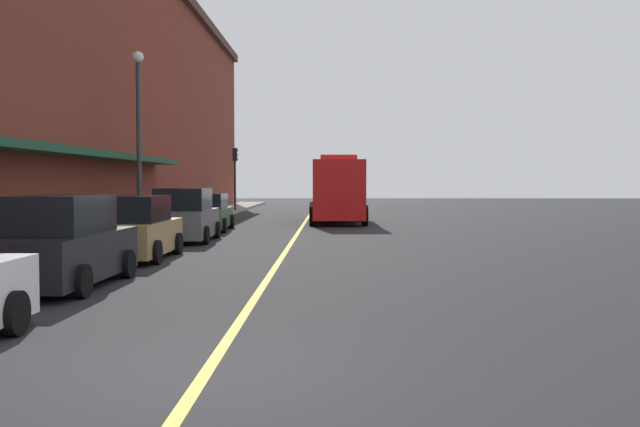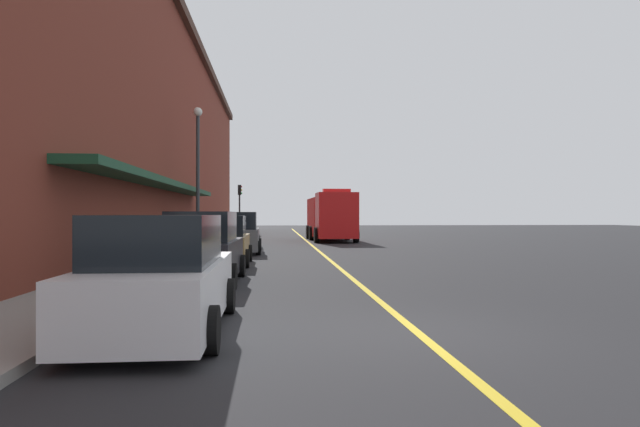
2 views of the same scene
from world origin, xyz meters
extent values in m
plane|color=#232326|center=(0.00, 25.00, 0.00)|extent=(112.00, 112.00, 0.00)
cube|color=gray|center=(-6.20, 25.00, 0.07)|extent=(2.40, 70.00, 0.15)
cube|color=gold|center=(0.00, 25.00, 0.00)|extent=(0.16, 70.00, 0.01)
cube|color=maroon|center=(-11.57, 24.00, 6.72)|extent=(8.33, 64.00, 13.43)
cube|color=#472D23|center=(-7.25, 24.00, 13.13)|extent=(0.40, 64.00, 0.60)
cube|color=#19472D|center=(-6.85, 16.00, 3.10)|extent=(1.20, 22.40, 0.24)
cube|color=silver|center=(-3.91, 0.41, 0.62)|extent=(1.79, 4.78, 0.89)
cube|color=black|center=(-3.91, 0.17, 1.44)|extent=(1.61, 2.63, 0.73)
cylinder|color=black|center=(-4.82, 1.88, 0.32)|extent=(0.22, 0.64, 0.64)
cylinder|color=black|center=(-3.02, 1.89, 0.32)|extent=(0.22, 0.64, 0.64)
cylinder|color=black|center=(-4.80, -1.08, 0.32)|extent=(0.22, 0.64, 0.64)
cylinder|color=black|center=(-3.01, -1.07, 0.32)|extent=(0.22, 0.64, 0.64)
cube|color=black|center=(-4.05, 6.43, 0.65)|extent=(1.80, 4.44, 0.94)
cube|color=black|center=(-4.05, 6.21, 1.50)|extent=(1.59, 2.45, 0.77)
cylinder|color=black|center=(-4.89, 7.82, 0.32)|extent=(0.23, 0.64, 0.64)
cylinder|color=black|center=(-3.15, 7.78, 0.32)|extent=(0.23, 0.64, 0.64)
cylinder|color=black|center=(-4.94, 5.08, 0.32)|extent=(0.23, 0.64, 0.64)
cylinder|color=black|center=(-3.20, 5.05, 0.32)|extent=(0.23, 0.64, 0.64)
cube|color=#A5844C|center=(-4.02, 11.62, 0.61)|extent=(1.74, 4.22, 0.87)
cube|color=black|center=(-4.02, 11.41, 1.41)|extent=(1.56, 2.33, 0.72)
cylinder|color=black|center=(-4.90, 12.92, 0.32)|extent=(0.22, 0.64, 0.64)
cylinder|color=black|center=(-3.16, 12.93, 0.32)|extent=(0.22, 0.64, 0.64)
cylinder|color=black|center=(-4.88, 10.31, 0.32)|extent=(0.22, 0.64, 0.64)
cylinder|color=black|center=(-3.14, 10.32, 0.32)|extent=(0.22, 0.64, 0.64)
cube|color=#595B60|center=(-3.87, 17.40, 0.66)|extent=(1.95, 4.24, 0.96)
cube|color=black|center=(-3.87, 17.19, 1.53)|extent=(1.73, 2.34, 0.78)
cylinder|color=black|center=(-4.84, 18.69, 0.32)|extent=(0.23, 0.64, 0.64)
cylinder|color=black|center=(-2.93, 18.72, 0.32)|extent=(0.23, 0.64, 0.64)
cylinder|color=black|center=(-4.81, 16.08, 0.32)|extent=(0.23, 0.64, 0.64)
cylinder|color=black|center=(-2.90, 16.11, 0.32)|extent=(0.23, 0.64, 0.64)
cube|color=#2D5133|center=(-4.04, 22.84, 0.58)|extent=(1.95, 4.89, 0.80)
cube|color=black|center=(-4.03, 22.59, 1.30)|extent=(1.69, 2.71, 0.66)
cylinder|color=black|center=(-4.99, 24.30, 0.32)|extent=(0.24, 0.65, 0.64)
cylinder|color=black|center=(-3.19, 24.36, 0.32)|extent=(0.24, 0.65, 0.64)
cylinder|color=black|center=(-4.88, 21.31, 0.32)|extent=(0.24, 0.65, 0.64)
cylinder|color=black|center=(-3.08, 21.37, 0.32)|extent=(0.24, 0.65, 0.64)
cube|color=red|center=(1.74, 26.13, 1.74)|extent=(2.56, 2.43, 2.88)
cube|color=red|center=(1.63, 30.52, 1.63)|extent=(2.64, 5.82, 2.65)
cube|color=red|center=(1.74, 26.13, 3.30)|extent=(1.76, 0.65, 0.24)
cylinder|color=black|center=(3.00, 26.24, 0.50)|extent=(0.33, 1.01, 1.00)
cylinder|color=black|center=(0.48, 26.18, 0.50)|extent=(0.33, 1.01, 1.00)
cylinder|color=black|center=(2.91, 29.84, 0.50)|extent=(0.33, 1.01, 1.00)
cylinder|color=black|center=(0.39, 29.77, 0.50)|extent=(0.33, 1.01, 1.00)
cylinder|color=black|center=(2.85, 32.16, 0.50)|extent=(0.33, 1.01, 1.00)
cylinder|color=black|center=(0.33, 32.10, 0.50)|extent=(0.33, 1.01, 1.00)
cylinder|color=#4C4C51|center=(-5.35, 2.17, 0.68)|extent=(0.07, 0.07, 1.05)
cube|color=black|center=(-5.35, 2.17, 1.34)|extent=(0.14, 0.18, 0.28)
cylinder|color=#4C4C51|center=(-5.35, 4.02, 0.68)|extent=(0.07, 0.07, 1.05)
cube|color=black|center=(-5.35, 4.02, 1.34)|extent=(0.14, 0.18, 0.28)
cylinder|color=#33383D|center=(-5.95, 19.05, 3.40)|extent=(0.18, 0.18, 6.50)
sphere|color=white|center=(-5.95, 19.05, 6.87)|extent=(0.44, 0.44, 0.44)
cylinder|color=#232326|center=(-5.30, 40.99, 1.85)|extent=(0.14, 0.14, 3.40)
cube|color=black|center=(-5.30, 40.99, 4.00)|extent=(0.28, 0.36, 0.90)
sphere|color=red|center=(-5.14, 40.99, 4.30)|extent=(0.16, 0.16, 0.16)
sphere|color=gold|center=(-5.14, 40.99, 4.00)|extent=(0.16, 0.16, 0.16)
sphere|color=green|center=(-5.14, 40.99, 3.70)|extent=(0.16, 0.16, 0.16)
camera|label=1|loc=(1.43, -7.82, 2.17)|focal=39.61mm
camera|label=2|loc=(-2.19, -8.17, 1.81)|focal=30.58mm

